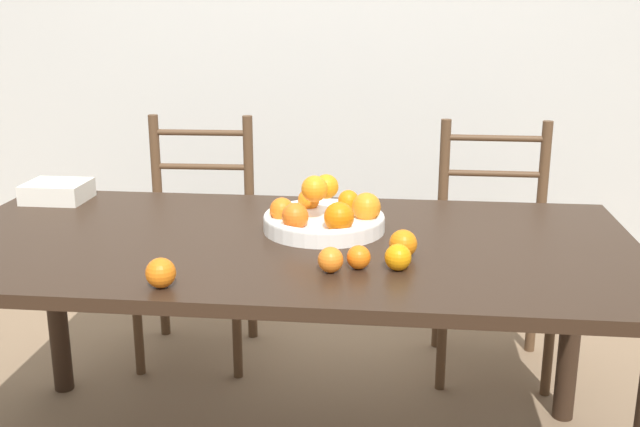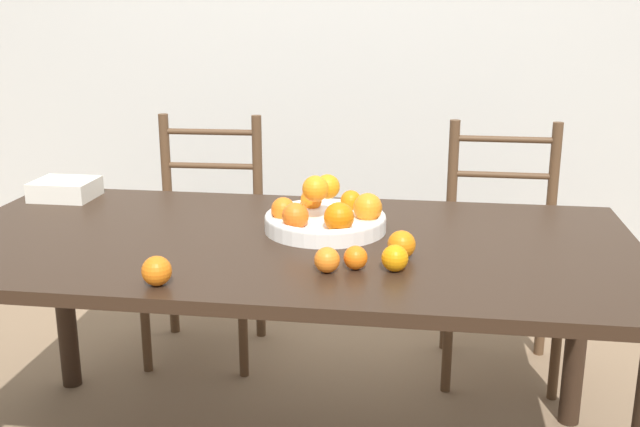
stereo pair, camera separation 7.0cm
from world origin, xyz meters
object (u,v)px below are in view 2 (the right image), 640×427
at_px(chair_left, 206,242).
at_px(book_stack, 65,189).
at_px(orange_loose_1, 157,271).
at_px(orange_loose_2, 356,258).
at_px(orange_loose_4, 402,245).
at_px(fruit_bowl, 326,216).
at_px(orange_loose_0, 395,258).
at_px(orange_loose_3, 327,260).
at_px(chair_right, 501,255).

distance_m(chair_left, book_stack, 0.64).
distance_m(orange_loose_1, book_stack, 0.94).
relative_size(orange_loose_2, orange_loose_4, 0.82).
xyz_separation_m(fruit_bowl, orange_loose_4, (0.23, -0.21, -0.01)).
relative_size(orange_loose_0, chair_left, 0.07).
bearing_deg(orange_loose_0, orange_loose_2, -179.49).
distance_m(orange_loose_1, orange_loose_3, 0.41).
bearing_deg(chair_right, orange_loose_3, -116.88).
distance_m(orange_loose_1, chair_right, 1.51).
bearing_deg(orange_loose_1, chair_right, 52.32).
bearing_deg(orange_loose_4, chair_left, 132.04).
height_order(orange_loose_4, chair_right, chair_right).
relative_size(orange_loose_3, chair_left, 0.07).
distance_m(orange_loose_4, chair_right, 1.01).
bearing_deg(orange_loose_3, chair_left, 121.52).
bearing_deg(book_stack, orange_loose_4, -21.48).
relative_size(orange_loose_4, chair_right, 0.08).
bearing_deg(chair_right, orange_loose_2, -114.50).
relative_size(orange_loose_4, chair_left, 0.08).
bearing_deg(fruit_bowl, orange_loose_2, -69.12).
bearing_deg(orange_loose_2, orange_loose_1, -158.54).
bearing_deg(chair_left, orange_loose_2, -57.32).
distance_m(orange_loose_1, orange_loose_4, 0.62).
distance_m(orange_loose_0, orange_loose_1, 0.57).
bearing_deg(fruit_bowl, orange_loose_4, -42.56).
bearing_deg(orange_loose_0, chair_right, 70.16).
distance_m(orange_loose_3, orange_loose_4, 0.22).
height_order(chair_right, book_stack, chair_right).
bearing_deg(orange_loose_2, fruit_bowl, 110.88).
xyz_separation_m(orange_loose_0, orange_loose_4, (0.01, 0.10, 0.00)).
bearing_deg(chair_right, orange_loose_4, -111.07).
bearing_deg(fruit_bowl, orange_loose_3, -81.51).
relative_size(fruit_bowl, orange_loose_1, 4.96).
relative_size(fruit_bowl, orange_loose_2, 5.85).
bearing_deg(orange_loose_0, orange_loose_4, 83.07).
distance_m(fruit_bowl, orange_loose_1, 0.59).
xyz_separation_m(chair_left, book_stack, (-0.34, -0.44, 0.31)).
xyz_separation_m(orange_loose_2, chair_left, (-0.70, 0.99, -0.31)).
distance_m(orange_loose_1, chair_left, 1.24).
bearing_deg(orange_loose_0, fruit_bowl, 124.88).
height_order(orange_loose_3, book_stack, same).
xyz_separation_m(fruit_bowl, orange_loose_3, (0.05, -0.34, -0.01)).
height_order(orange_loose_3, orange_loose_4, orange_loose_4).
height_order(orange_loose_0, chair_right, chair_right).
distance_m(orange_loose_0, orange_loose_4, 0.10).
distance_m(chair_left, chair_right, 1.15).
relative_size(orange_loose_1, chair_right, 0.07).
bearing_deg(fruit_bowl, book_stack, 165.20).
xyz_separation_m(orange_loose_1, orange_loose_2, (0.45, 0.18, -0.01)).
distance_m(fruit_bowl, orange_loose_4, 0.31).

